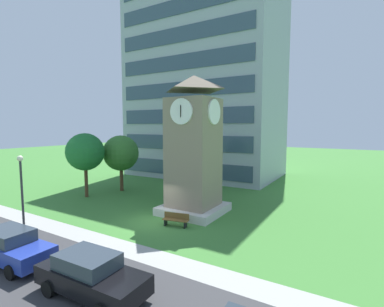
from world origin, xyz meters
name	(u,v)px	position (x,y,z in m)	size (l,w,h in m)	color
ground_plane	(152,221)	(0.00, 0.00, 0.00)	(160.00, 160.00, 0.00)	#3D7A33
street_asphalt	(30,277)	(0.00, -8.65, 0.00)	(120.00, 7.20, 0.01)	#38383A
kerb_strip	(106,243)	(0.00, -4.25, 0.00)	(120.00, 1.60, 0.01)	#9E9E99
office_building	(206,71)	(-6.17, 19.56, 14.40)	(19.62, 12.33, 28.80)	#9EA8B2
clock_tower	(194,153)	(1.50, 3.29, 4.74)	(4.53, 4.53, 10.58)	gray
park_bench	(176,219)	(1.99, 0.09, 0.46)	(1.86, 0.85, 0.88)	brown
street_lamp	(21,183)	(-6.00, -5.67, 3.12)	(0.36, 0.36, 4.92)	#333338
tree_by_building	(183,160)	(-1.68, 6.71, 3.66)	(2.91, 2.91, 5.14)	#513823
tree_near_tower	(121,153)	(-8.84, 5.88, 3.98)	(3.69, 3.69, 5.84)	#513823
tree_streetside	(85,152)	(-9.87, 2.27, 4.33)	(3.55, 3.55, 6.13)	#513823
parked_car_blue	(11,246)	(-2.11, -8.34, 0.86)	(4.79, 2.08, 1.69)	#23389E
parked_car_black	(91,275)	(3.48, -8.10, 0.86)	(4.82, 2.14, 1.69)	black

